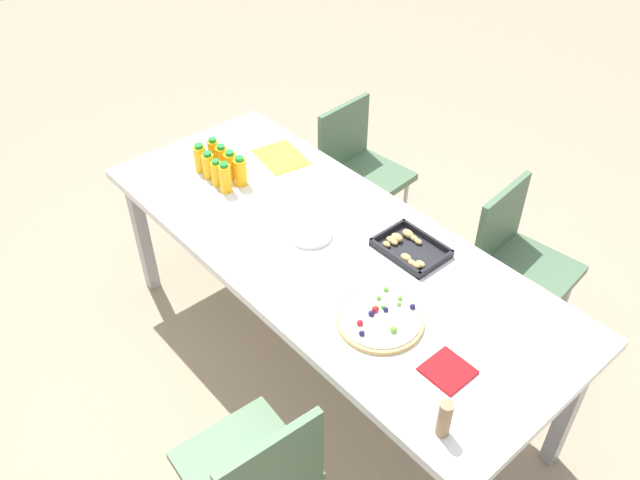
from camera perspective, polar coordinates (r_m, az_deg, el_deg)
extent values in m
plane|color=gray|center=(3.23, 0.50, -10.54)|extent=(12.00, 12.00, 0.00)
cube|color=silver|center=(2.70, 0.59, -0.55)|extent=(2.21, 0.90, 0.04)
cube|color=#99999E|center=(3.48, -15.38, 0.41)|extent=(0.06, 0.06, 0.72)
cube|color=#99999E|center=(3.76, -5.63, 5.12)|extent=(0.06, 0.06, 0.72)
cube|color=#99999E|center=(2.80, 21.07, -13.57)|extent=(0.06, 0.06, 0.72)
cube|color=#4C6B4C|center=(2.39, -6.62, -19.18)|extent=(0.43, 0.43, 0.04)
cube|color=#4C6B4C|center=(2.14, -4.24, -20.04)|extent=(0.06, 0.38, 0.38)
cylinder|color=silver|center=(2.71, -5.08, -17.80)|extent=(0.02, 0.02, 0.41)
cube|color=#4C6B4C|center=(3.62, 4.19, 5.54)|extent=(0.43, 0.43, 0.04)
cube|color=#4C6B4C|center=(3.62, 2.09, 9.18)|extent=(0.06, 0.38, 0.38)
cylinder|color=silver|center=(3.79, 7.43, 2.49)|extent=(0.02, 0.02, 0.41)
cylinder|color=silver|center=(3.59, 4.27, 0.27)|extent=(0.02, 0.02, 0.41)
cylinder|color=silver|center=(3.95, 3.78, 4.46)|extent=(0.02, 0.02, 0.41)
cylinder|color=silver|center=(3.76, 0.57, 2.44)|extent=(0.02, 0.02, 0.41)
cube|color=#4C6B4C|center=(3.16, 17.87, -2.63)|extent=(0.44, 0.44, 0.04)
cube|color=#4C6B4C|center=(3.10, 15.62, 1.50)|extent=(0.07, 0.38, 0.38)
cylinder|color=silver|center=(3.40, 20.66, -5.51)|extent=(0.02, 0.02, 0.41)
cylinder|color=silver|center=(3.18, 18.13, -8.64)|extent=(0.02, 0.02, 0.41)
cylinder|color=silver|center=(3.48, 16.05, -3.10)|extent=(0.02, 0.02, 0.41)
cylinder|color=silver|center=(3.26, 13.25, -5.97)|extent=(0.02, 0.02, 0.41)
cylinder|color=#F9AB14|center=(3.14, -10.50, 7.04)|extent=(0.06, 0.06, 0.13)
cylinder|color=#1E8C33|center=(3.10, -10.65, 8.15)|extent=(0.04, 0.04, 0.02)
cylinder|color=#F9AD14|center=(3.09, -9.78, 6.43)|extent=(0.06, 0.06, 0.12)
cylinder|color=#1E8C33|center=(3.05, -9.92, 7.48)|extent=(0.04, 0.04, 0.02)
cylinder|color=#F9AE14|center=(3.03, -9.08, 5.77)|extent=(0.05, 0.05, 0.12)
cylinder|color=#1E8C33|center=(2.99, -9.21, 6.81)|extent=(0.03, 0.03, 0.02)
cylinder|color=#F9AC14|center=(2.97, -8.34, 5.37)|extent=(0.06, 0.06, 0.13)
cylinder|color=#1E8C33|center=(2.93, -8.48, 6.58)|extent=(0.04, 0.04, 0.02)
cylinder|color=#F8AD14|center=(3.17, -9.34, 7.57)|extent=(0.06, 0.06, 0.13)
cylinder|color=#1E8C33|center=(3.13, -9.48, 8.70)|extent=(0.04, 0.04, 0.02)
cylinder|color=#FAAE14|center=(3.12, -8.62, 7.01)|extent=(0.06, 0.06, 0.13)
cylinder|color=#1E8C33|center=(3.08, -8.75, 8.12)|extent=(0.04, 0.04, 0.02)
cylinder|color=#F9AD14|center=(3.06, -7.87, 6.47)|extent=(0.06, 0.06, 0.13)
cylinder|color=#1E8C33|center=(3.02, -7.99, 7.60)|extent=(0.04, 0.04, 0.02)
cylinder|color=#F9AE14|center=(3.01, -7.03, 5.96)|extent=(0.06, 0.06, 0.13)
cylinder|color=#1E8C33|center=(2.97, -7.14, 7.13)|extent=(0.04, 0.04, 0.02)
cylinder|color=tan|center=(2.37, 5.28, -7.02)|extent=(0.32, 0.32, 0.02)
cylinder|color=white|center=(2.36, 5.30, -6.82)|extent=(0.30, 0.30, 0.01)
sphere|color=red|center=(2.37, 4.87, -6.11)|extent=(0.03, 0.03, 0.03)
sphere|color=#66B238|center=(2.31, 6.50, -7.84)|extent=(0.03, 0.03, 0.03)
sphere|color=#1E1947|center=(2.40, 8.16, -5.83)|extent=(0.02, 0.02, 0.02)
sphere|color=#1E1947|center=(2.29, 3.70, -8.20)|extent=(0.02, 0.02, 0.02)
sphere|color=#66B238|center=(2.42, 7.06, -5.11)|extent=(0.02, 0.02, 0.02)
sphere|color=#66B238|center=(2.42, 5.19, -5.08)|extent=(0.02, 0.02, 0.02)
sphere|color=#1E1947|center=(2.38, 5.82, -6.12)|extent=(0.02, 0.02, 0.02)
sphere|color=#66B238|center=(2.40, 6.97, -5.63)|extent=(0.02, 0.02, 0.02)
sphere|color=#66B238|center=(2.38, 4.97, -5.93)|extent=(0.02, 0.02, 0.02)
sphere|color=red|center=(2.32, 3.53, -7.30)|extent=(0.02, 0.02, 0.02)
sphere|color=#1E1947|center=(2.36, 4.55, -6.46)|extent=(0.02, 0.02, 0.02)
sphere|color=#66B238|center=(2.45, 5.83, -4.33)|extent=(0.02, 0.02, 0.02)
sphere|color=#66B238|center=(2.39, 5.58, -5.87)|extent=(0.02, 0.02, 0.02)
cube|color=black|center=(2.67, 8.01, -0.91)|extent=(0.28, 0.21, 0.01)
cube|color=black|center=(2.61, 6.58, -1.61)|extent=(0.28, 0.01, 0.03)
cube|color=black|center=(2.72, 9.42, 0.19)|extent=(0.28, 0.01, 0.03)
cube|color=black|center=(2.73, 5.97, 0.69)|extent=(0.01, 0.21, 0.03)
cube|color=black|center=(2.60, 10.20, -2.14)|extent=(0.01, 0.21, 0.03)
ellipsoid|color=tan|center=(2.71, 8.26, 0.18)|extent=(0.04, 0.03, 0.02)
ellipsoid|color=tan|center=(2.59, 8.10, -2.01)|extent=(0.04, 0.03, 0.02)
ellipsoid|color=tan|center=(2.58, 8.44, -2.22)|extent=(0.04, 0.03, 0.02)
ellipsoid|color=tan|center=(2.70, 6.79, 0.22)|extent=(0.05, 0.04, 0.03)
ellipsoid|color=tan|center=(2.69, 6.25, 0.02)|extent=(0.04, 0.03, 0.02)
ellipsoid|color=tan|center=(2.70, 8.66, -0.14)|extent=(0.04, 0.03, 0.02)
ellipsoid|color=tan|center=(2.59, 8.84, -2.11)|extent=(0.04, 0.03, 0.02)
ellipsoid|color=tan|center=(2.61, 7.58, -1.55)|extent=(0.05, 0.04, 0.03)
ellipsoid|color=tan|center=(2.68, 6.54, -0.19)|extent=(0.04, 0.03, 0.02)
ellipsoid|color=tan|center=(2.67, 5.89, -0.38)|extent=(0.04, 0.03, 0.02)
ellipsoid|color=tan|center=(2.72, 7.76, 0.56)|extent=(0.05, 0.04, 0.03)
cylinder|color=silver|center=(2.72, -0.85, 0.39)|extent=(0.19, 0.19, 0.00)
cylinder|color=silver|center=(2.72, -0.85, 0.47)|extent=(0.19, 0.19, 0.00)
cylinder|color=silver|center=(2.71, -0.85, 0.55)|extent=(0.19, 0.19, 0.00)
cylinder|color=silver|center=(2.71, -0.85, 0.64)|extent=(0.19, 0.19, 0.00)
cube|color=red|center=(2.26, 11.19, -11.22)|extent=(0.15, 0.15, 0.01)
cylinder|color=#9E7A56|center=(2.06, 10.91, -15.21)|extent=(0.04, 0.04, 0.14)
cube|color=yellow|center=(3.22, -3.44, 7.31)|extent=(0.29, 0.24, 0.01)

